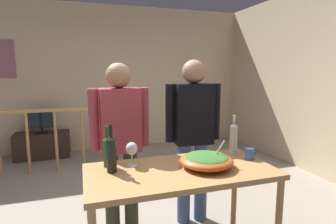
{
  "coord_description": "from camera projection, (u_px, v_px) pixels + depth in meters",
  "views": [
    {
      "loc": [
        -0.36,
        -2.32,
        1.54
      ],
      "look_at": [
        0.32,
        -0.21,
        1.19
      ],
      "focal_mm": 29.13,
      "sensor_mm": 36.0,
      "label": 1
    }
  ],
  "objects": [
    {
      "name": "serving_table",
      "position": [
        181.0,
        180.0,
        2.03
      ],
      "size": [
        1.38,
        0.68,
        0.81
      ],
      "color": "#B2844C",
      "rests_on": "ground_plane"
    },
    {
      "name": "person_standing_left",
      "position": [
        120.0,
        137.0,
        2.46
      ],
      "size": [
        0.54,
        0.25,
        1.6
      ],
      "rotation": [
        0.0,
        0.0,
        3.22
      ],
      "color": "#2D3323",
      "rests_on": "ground_plane"
    },
    {
      "name": "wine_glass",
      "position": [
        132.0,
        150.0,
        2.05
      ],
      "size": [
        0.09,
        0.09,
        0.19
      ],
      "color": "silver",
      "rests_on": "serving_table"
    },
    {
      "name": "mug_blue",
      "position": [
        250.0,
        154.0,
        2.22
      ],
      "size": [
        0.11,
        0.07,
        0.09
      ],
      "color": "#3866B2",
      "rests_on": "serving_table"
    },
    {
      "name": "wine_bottle_clear",
      "position": [
        233.0,
        138.0,
        2.34
      ],
      "size": [
        0.06,
        0.06,
        0.34
      ],
      "color": "silver",
      "rests_on": "serving_table"
    },
    {
      "name": "back_wall",
      "position": [
        100.0,
        78.0,
        5.27
      ],
      "size": [
        5.87,
        0.1,
        2.75
      ],
      "primitive_type": "cube",
      "color": "beige",
      "rests_on": "ground_plane"
    },
    {
      "name": "tv_console",
      "position": [
        43.0,
        145.0,
        4.8
      ],
      "size": [
        0.9,
        0.4,
        0.45
      ],
      "primitive_type": "cube",
      "color": "#38281E",
      "rests_on": "ground_plane"
    },
    {
      "name": "salad_bowl",
      "position": [
        207.0,
        160.0,
        2.04
      ],
      "size": [
        0.4,
        0.4,
        0.2
      ],
      "color": "#DB5B23",
      "rests_on": "serving_table"
    },
    {
      "name": "flat_screen_tv",
      "position": [
        41.0,
        119.0,
        4.7
      ],
      "size": [
        0.51,
        0.12,
        0.41
      ],
      "color": "black",
      "rests_on": "tv_console"
    },
    {
      "name": "stair_railing",
      "position": [
        43.0,
        133.0,
        4.04
      ],
      "size": [
        2.8,
        0.1,
        1.02
      ],
      "color": "#B2844C",
      "rests_on": "ground_plane"
    },
    {
      "name": "side_wall_right",
      "position": [
        310.0,
        81.0,
        4.09
      ],
      "size": [
        0.1,
        4.72,
        2.75
      ],
      "primitive_type": "cube",
      "color": "beige",
      "rests_on": "ground_plane"
    },
    {
      "name": "wine_bottle_dark",
      "position": [
        111.0,
        153.0,
        1.93
      ],
      "size": [
        0.07,
        0.07,
        0.34
      ],
      "color": "black",
      "rests_on": "serving_table"
    },
    {
      "name": "person_standing_right",
      "position": [
        193.0,
        129.0,
        2.67
      ],
      "size": [
        0.55,
        0.25,
        1.63
      ],
      "rotation": [
        0.0,
        0.0,
        3.06
      ],
      "color": "#3D5684",
      "rests_on": "ground_plane"
    },
    {
      "name": "wine_bottle_green",
      "position": [
        108.0,
        151.0,
        2.05
      ],
      "size": [
        0.07,
        0.07,
        0.31
      ],
      "color": "#1E5628",
      "rests_on": "serving_table"
    }
  ]
}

